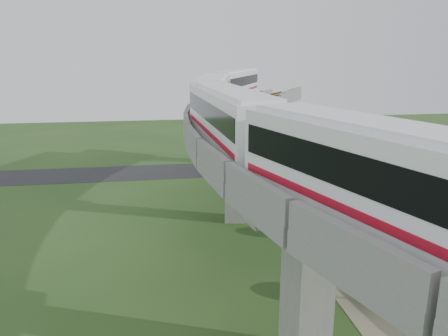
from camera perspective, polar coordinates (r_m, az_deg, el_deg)
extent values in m
plane|color=#25461C|center=(34.45, 3.08, -13.09)|extent=(160.00, 160.00, 0.00)
cube|color=gray|center=(38.06, 25.34, -11.73)|extent=(18.00, 26.00, 0.04)
cube|color=#232326|center=(62.23, -2.61, -0.25)|extent=(60.00, 8.00, 0.03)
cube|color=#99968E|center=(64.62, 5.25, 4.07)|extent=(2.86, 2.93, 8.40)
cube|color=#99968E|center=(63.91, 5.35, 8.30)|extent=(7.21, 5.74, 1.20)
cube|color=#99968E|center=(42.56, 1.47, -1.47)|extent=(2.35, 2.51, 8.40)
cube|color=#99968E|center=(41.48, 1.52, 4.91)|extent=(7.31, 3.58, 1.20)
cube|color=#99968E|center=(23.87, 10.80, -15.34)|extent=(2.35, 2.51, 8.40)
cube|color=#99968E|center=(21.89, 11.40, -4.38)|extent=(7.31, 3.58, 1.20)
cube|color=gray|center=(58.04, 3.81, 8.69)|extent=(16.42, 20.91, 0.80)
cube|color=gray|center=(59.11, -0.28, 9.70)|extent=(8.66, 17.08, 1.00)
cube|color=gray|center=(57.11, 8.08, 9.38)|extent=(8.66, 17.08, 1.00)
cube|color=brown|center=(58.55, 1.70, 9.22)|extent=(10.68, 18.08, 0.12)
cube|color=black|center=(58.54, 1.70, 9.33)|extent=(9.69, 17.59, 0.12)
cube|color=brown|center=(57.52, 5.98, 9.05)|extent=(10.68, 18.08, 0.12)
cube|color=black|center=(57.51, 5.98, 9.17)|extent=(9.69, 17.59, 0.12)
cube|color=gray|center=(40.03, 1.56, 6.00)|extent=(11.77, 20.03, 0.80)
cube|color=gray|center=(40.00, -4.65, 7.26)|extent=(3.22, 18.71, 1.00)
cube|color=gray|center=(40.26, 7.75, 7.22)|extent=(3.22, 18.71, 1.00)
cube|color=brown|center=(39.96, -1.61, 6.66)|extent=(5.44, 19.05, 0.12)
cube|color=black|center=(39.94, -1.61, 6.83)|extent=(4.35, 18.88, 0.12)
cube|color=brown|center=(40.08, 4.73, 6.64)|extent=(5.44, 19.05, 0.12)
cube|color=black|center=(40.07, 4.73, 6.81)|extent=(4.35, 18.88, 0.12)
cube|color=gray|center=(22.69, 9.91, -0.98)|extent=(11.77, 20.03, 0.80)
cube|color=gray|center=(20.86, -0.53, 0.42)|extent=(3.22, 18.71, 1.00)
cube|color=gray|center=(24.72, 18.90, 1.88)|extent=(3.22, 18.71, 1.00)
cube|color=brown|center=(21.66, 4.79, -0.30)|extent=(5.44, 19.05, 0.12)
cube|color=black|center=(21.63, 4.80, 0.01)|extent=(4.35, 18.88, 0.12)
cube|color=brown|center=(23.65, 14.70, 0.55)|extent=(5.44, 19.05, 0.12)
cube|color=black|center=(23.62, 14.72, 0.83)|extent=(4.35, 18.88, 0.12)
cube|color=white|center=(13.61, 23.67, -2.82)|extent=(7.13, 15.11, 3.20)
cube|color=white|center=(13.23, 24.42, 4.23)|extent=(6.39, 14.23, 0.22)
cube|color=black|center=(13.49, 23.87, -0.99)|extent=(7.00, 14.56, 1.15)
cube|color=#AF1123|center=(13.84, 23.35, -5.78)|extent=(7.00, 14.56, 0.30)
cube|color=black|center=(14.09, 23.06, -8.50)|extent=(5.68, 12.72, 0.28)
cube|color=white|center=(26.82, 0.62, 6.54)|extent=(3.56, 15.13, 3.20)
cube|color=white|center=(26.63, 0.63, 10.16)|extent=(2.98, 14.35, 0.22)
cube|color=black|center=(26.76, 0.63, 7.49)|extent=(3.59, 14.54, 1.15)
cube|color=#AF1123|center=(26.94, 0.62, 4.96)|extent=(3.59, 14.54, 0.30)
cube|color=black|center=(27.07, 0.61, 3.48)|extent=(2.63, 12.84, 0.28)
cube|color=white|center=(42.23, -1.48, 9.52)|extent=(5.53, 15.24, 3.20)
cube|color=white|center=(42.11, -1.49, 11.83)|extent=(4.85, 14.40, 0.22)
cube|color=black|center=(42.19, -1.48, 10.13)|extent=(5.47, 14.66, 1.15)
cube|color=#AF1123|center=(42.31, -1.47, 8.51)|extent=(5.47, 14.66, 0.30)
cube|color=black|center=(42.39, -1.46, 7.56)|extent=(4.31, 12.88, 0.28)
cube|color=white|center=(57.54, 1.47, 10.90)|extent=(8.88, 14.71, 3.20)
cube|color=white|center=(57.46, 1.49, 12.59)|extent=(8.07, 13.80, 0.22)
cube|color=black|center=(57.51, 1.48, 11.35)|extent=(8.67, 14.19, 1.15)
cube|color=#AF1123|center=(57.60, 1.47, 10.16)|extent=(8.67, 14.19, 0.30)
cube|color=black|center=(57.66, 1.47, 9.45)|extent=(7.19, 12.33, 0.28)
cylinder|color=#2D382D|center=(54.71, 11.52, -1.84)|extent=(0.08, 0.08, 1.50)
cube|color=#2D382D|center=(52.34, 11.50, -2.60)|extent=(1.69, 4.77, 1.40)
cylinder|color=#2D382D|center=(49.99, 11.60, -3.43)|extent=(0.08, 0.08, 1.50)
cube|color=#2D382D|center=(47.65, 11.86, -4.35)|extent=(1.23, 4.91, 1.40)
cylinder|color=#2D382D|center=(45.35, 12.30, -5.37)|extent=(0.08, 0.08, 1.50)
cube|color=#2D382D|center=(43.09, 12.94, -6.49)|extent=(0.75, 4.99, 1.40)
cylinder|color=#2D382D|center=(40.88, 13.82, -7.73)|extent=(0.08, 0.08, 1.50)
cube|color=#2D382D|center=(38.74, 14.97, -9.09)|extent=(0.27, 5.04, 1.40)
cylinder|color=#2D382D|center=(36.68, 16.44, -10.59)|extent=(0.08, 0.08, 1.50)
cube|color=#2D382D|center=(34.73, 18.27, -12.23)|extent=(0.27, 5.04, 1.40)
cylinder|color=#2D382D|center=(32.91, 20.53, -14.02)|extent=(0.08, 0.08, 1.50)
cube|color=#2D382D|center=(31.24, 23.27, -15.93)|extent=(0.75, 4.99, 1.40)
cylinder|color=#2D382D|center=(29.77, 26.55, -17.94)|extent=(0.08, 0.08, 1.50)
cylinder|color=#382314|center=(58.28, 9.94, -1.04)|extent=(0.18, 0.18, 0.92)
ellipsoid|color=#193811|center=(57.98, 9.99, 0.06)|extent=(2.34, 2.34, 1.99)
cylinder|color=#382314|center=(49.55, 8.67, -3.32)|extent=(0.18, 0.18, 1.73)
ellipsoid|color=#193811|center=(49.11, 8.74, -1.65)|extent=(2.15, 2.15, 1.82)
cylinder|color=#382314|center=(40.52, 11.02, -8.04)|extent=(0.18, 0.18, 1.14)
ellipsoid|color=#193811|center=(40.06, 11.11, -6.41)|extent=(2.22, 2.22, 1.89)
cylinder|color=#382314|center=(31.69, 17.68, -15.26)|extent=(0.18, 0.18, 1.17)
ellipsoid|color=#193811|center=(31.04, 17.88, -13.06)|extent=(2.61, 2.61, 2.22)
imported|color=white|center=(31.80, 22.90, -15.47)|extent=(2.24, 3.96, 1.27)
imported|color=black|center=(41.15, 17.28, -7.98)|extent=(4.50, 2.73, 1.22)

